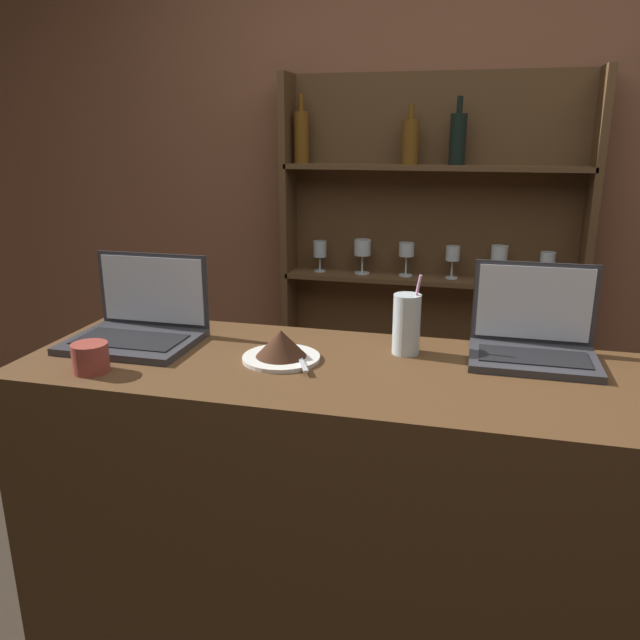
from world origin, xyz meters
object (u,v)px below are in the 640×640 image
Objects in this scene: laptop_near at (139,324)px; coffee_cup at (91,358)px; cake_plate at (281,347)px; laptop_far at (533,338)px; water_glass at (407,324)px.

laptop_near is 3.89× the size of coffee_cup.
laptop_near is 0.41m from cake_plate.
laptop_far is 1.47× the size of water_glass.
cake_plate is 0.93× the size of water_glass.
coffee_cup is at bearing -155.56° from cake_plate.
laptop_far is 1.57× the size of cake_plate.
laptop_near is 1.59× the size of water_glass.
water_glass is 0.74m from coffee_cup.
laptop_near is at bearing 91.85° from coffee_cup.
coffee_cup is (0.01, -0.23, -0.01)m from laptop_near.
laptop_far is at bearing 6.63° from laptop_near.
cake_plate is 0.31m from water_glass.
water_glass is (0.69, 0.07, 0.03)m from laptop_near.
laptop_far reaches higher than water_glass.
water_glass is (0.28, 0.12, 0.04)m from cake_plate.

